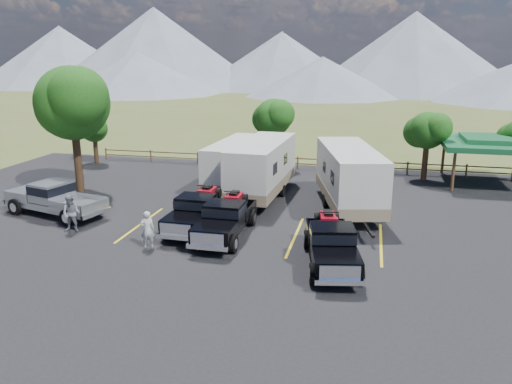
% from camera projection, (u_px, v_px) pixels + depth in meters
% --- Properties ---
extents(ground, '(320.00, 320.00, 0.00)m').
position_uv_depth(ground, '(232.00, 267.00, 20.53)').
color(ground, '#4A5323').
rests_on(ground, ground).
extents(asphalt_lot, '(44.00, 34.00, 0.04)m').
position_uv_depth(asphalt_lot, '(249.00, 241.00, 23.34)').
color(asphalt_lot, black).
rests_on(asphalt_lot, ground).
extents(stall_lines, '(12.12, 5.50, 0.01)m').
position_uv_depth(stall_lines, '(254.00, 233.00, 24.28)').
color(stall_lines, gold).
rests_on(stall_lines, asphalt_lot).
extents(tree_big_nw, '(5.54, 5.18, 7.84)m').
position_uv_depth(tree_big_nw, '(72.00, 103.00, 30.22)').
color(tree_big_nw, black).
rests_on(tree_big_nw, ground).
extents(tree_ne_a, '(3.11, 2.92, 4.76)m').
position_uv_depth(tree_ne_a, '(427.00, 131.00, 33.64)').
color(tree_ne_a, black).
rests_on(tree_ne_a, ground).
extents(tree_north, '(3.46, 3.24, 5.25)m').
position_uv_depth(tree_north, '(273.00, 117.00, 37.81)').
color(tree_north, black).
rests_on(tree_north, ground).
extents(tree_nw_small, '(2.59, 2.43, 3.85)m').
position_uv_depth(tree_nw_small, '(94.00, 129.00, 39.23)').
color(tree_nw_small, black).
rests_on(tree_nw_small, ground).
extents(rail_fence, '(36.12, 0.12, 1.00)m').
position_uv_depth(rail_fence, '(324.00, 163.00, 37.31)').
color(rail_fence, brown).
rests_on(rail_fence, ground).
extents(pavilion, '(6.20, 6.20, 3.22)m').
position_uv_depth(pavilion, '(490.00, 143.00, 32.94)').
color(pavilion, brown).
rests_on(pavilion, ground).
extents(mountain_range, '(209.00, 71.00, 20.00)m').
position_uv_depth(mountain_range, '(320.00, 57.00, 119.61)').
color(mountain_range, slate).
rests_on(mountain_range, ground).
extents(rig_left, '(2.10, 5.73, 1.90)m').
position_uv_depth(rig_left, '(198.00, 210.00, 24.88)').
color(rig_left, black).
rests_on(rig_left, asphalt_lot).
extents(rig_center, '(2.03, 5.73, 1.91)m').
position_uv_depth(rig_center, '(226.00, 218.00, 23.72)').
color(rig_center, black).
rests_on(rig_center, asphalt_lot).
extents(rig_right, '(2.86, 5.95, 1.90)m').
position_uv_depth(rig_right, '(331.00, 243.00, 20.56)').
color(rig_right, black).
rests_on(rig_right, asphalt_lot).
extents(trailer_left, '(2.69, 8.88, 3.08)m').
position_uv_depth(trailer_left, '(237.00, 164.00, 31.98)').
color(trailer_left, silver).
rests_on(trailer_left, asphalt_lot).
extents(trailer_center, '(2.88, 9.81, 3.41)m').
position_uv_depth(trailer_center, '(262.00, 168.00, 30.06)').
color(trailer_center, silver).
rests_on(trailer_center, asphalt_lot).
extents(trailer_right, '(4.42, 9.95, 3.46)m').
position_uv_depth(trailer_right, '(349.00, 178.00, 27.64)').
color(trailer_right, silver).
rests_on(trailer_right, asphalt_lot).
extents(pickup_silver, '(6.45, 3.45, 1.84)m').
position_uv_depth(pickup_silver, '(55.00, 198.00, 26.74)').
color(pickup_silver, '#92959A').
rests_on(pickup_silver, asphalt_lot).
extents(person_a, '(0.75, 0.66, 1.73)m').
position_uv_depth(person_a, '(147.00, 230.00, 22.25)').
color(person_a, '#BEBEBE').
rests_on(person_a, asphalt_lot).
extents(person_b, '(0.99, 0.82, 1.85)m').
position_uv_depth(person_b, '(71.00, 214.00, 24.28)').
color(person_b, slate).
rests_on(person_b, asphalt_lot).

